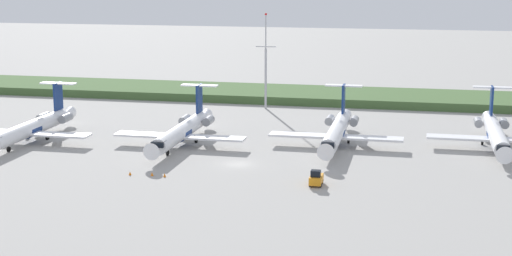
# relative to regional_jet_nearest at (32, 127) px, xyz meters

# --- Properties ---
(ground_plane) EXTENTS (500.00, 500.00, 0.00)m
(ground_plane) POSITION_rel_regional_jet_nearest_xyz_m (39.14, 22.21, -2.54)
(ground_plane) COLOR #9E9B96
(grass_berm) EXTENTS (320.00, 20.00, 1.86)m
(grass_berm) POSITION_rel_regional_jet_nearest_xyz_m (39.14, 54.46, -1.61)
(grass_berm) COLOR #426033
(grass_berm) RESTS_ON ground
(regional_jet_nearest) EXTENTS (22.81, 31.00, 9.00)m
(regional_jet_nearest) POSITION_rel_regional_jet_nearest_xyz_m (0.00, 0.00, 0.00)
(regional_jet_nearest) COLOR white
(regional_jet_nearest) RESTS_ON ground
(regional_jet_second) EXTENTS (22.81, 31.00, 9.00)m
(regional_jet_second) POSITION_rel_regional_jet_nearest_xyz_m (26.68, 3.17, 0.00)
(regional_jet_second) COLOR white
(regional_jet_second) RESTS_ON ground
(regional_jet_third) EXTENTS (22.81, 31.00, 9.00)m
(regional_jet_third) POSITION_rel_regional_jet_nearest_xyz_m (52.78, 8.58, 0.00)
(regional_jet_third) COLOR white
(regional_jet_third) RESTS_ON ground
(regional_jet_fourth) EXTENTS (22.81, 31.00, 9.00)m
(regional_jet_fourth) POSITION_rel_regional_jet_nearest_xyz_m (79.32, 12.27, 0.00)
(regional_jet_fourth) COLOR white
(regional_jet_fourth) RESTS_ON ground
(antenna_mast) EXTENTS (4.40, 0.50, 20.67)m
(antenna_mast) POSITION_rel_regional_jet_nearest_xyz_m (33.77, 40.40, 6.08)
(antenna_mast) COLOR #B2B2B7
(antenna_mast) RESTS_ON ground
(baggage_tug) EXTENTS (1.72, 3.20, 2.30)m
(baggage_tug) POSITION_rel_regional_jet_nearest_xyz_m (52.68, -16.82, -1.53)
(baggage_tug) COLOR orange
(baggage_tug) RESTS_ON ground
(safety_cone_front_marker) EXTENTS (0.44, 0.44, 0.55)m
(safety_cone_front_marker) POSITION_rel_regional_jet_nearest_xyz_m (25.07, -17.29, -2.26)
(safety_cone_front_marker) COLOR orange
(safety_cone_front_marker) RESTS_ON ground
(safety_cone_mid_marker) EXTENTS (0.44, 0.44, 0.55)m
(safety_cone_mid_marker) POSITION_rel_regional_jet_nearest_xyz_m (28.38, -16.96, -2.26)
(safety_cone_mid_marker) COLOR orange
(safety_cone_mid_marker) RESTS_ON ground
(safety_cone_rear_marker) EXTENTS (0.44, 0.44, 0.55)m
(safety_cone_rear_marker) POSITION_rel_regional_jet_nearest_xyz_m (30.41, -17.20, -2.26)
(safety_cone_rear_marker) COLOR orange
(safety_cone_rear_marker) RESTS_ON ground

